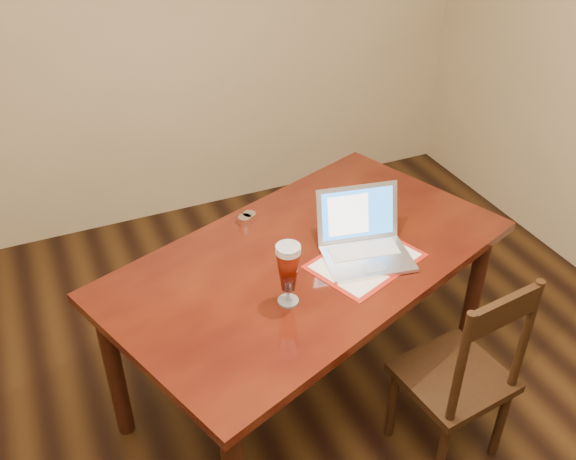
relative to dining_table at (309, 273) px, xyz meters
name	(u,v)px	position (x,y,z in m)	size (l,w,h in m)	color
room_shell	(320,124)	(-0.30, -0.65, 1.04)	(4.51, 5.01, 2.71)	tan
dining_table	(309,273)	(0.00, 0.00, 0.00)	(1.96, 1.52, 1.08)	#4F190A
dining_chair	(460,377)	(0.42, -0.58, -0.26)	(0.46, 0.45, 0.98)	black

